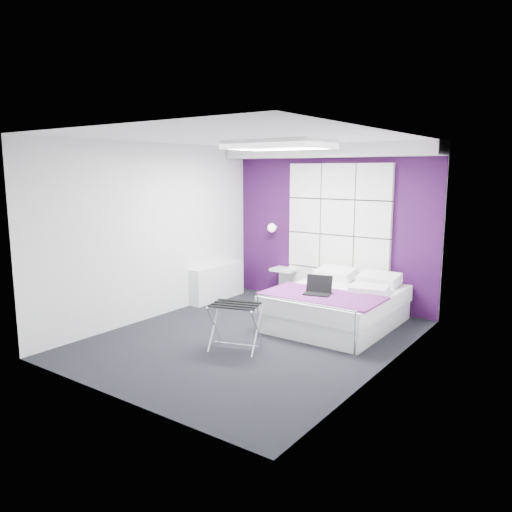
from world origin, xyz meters
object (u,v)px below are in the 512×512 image
(wall_lamp, at_px, (273,228))
(radiator, at_px, (217,282))
(laptop, at_px, (319,290))
(bed, at_px, (337,306))
(nightstand, at_px, (284,270))
(luggage_rack, at_px, (235,327))

(wall_lamp, xyz_separation_m, radiator, (-0.64, -0.76, -0.92))
(wall_lamp, distance_m, laptop, 2.19)
(wall_lamp, xyz_separation_m, bed, (1.70, -0.88, -0.93))
(radiator, distance_m, laptop, 2.36)
(nightstand, distance_m, luggage_rack, 2.62)
(radiator, height_order, nightstand, radiator)
(bed, distance_m, laptop, 0.54)
(radiator, height_order, bed, bed)
(luggage_rack, xyz_separation_m, laptop, (0.52, 1.19, 0.31))
(bed, bearing_deg, wall_lamp, 152.61)
(radiator, distance_m, bed, 2.34)
(radiator, distance_m, luggage_rack, 2.48)
(nightstand, height_order, luggage_rack, luggage_rack)
(radiator, xyz_separation_m, nightstand, (0.90, 0.72, 0.21))
(radiator, bearing_deg, bed, -2.96)
(bed, xyz_separation_m, laptop, (-0.06, -0.44, 0.31))
(bed, xyz_separation_m, luggage_rack, (-0.59, -1.63, 0.00))
(luggage_rack, bearing_deg, radiator, 117.37)
(bed, relative_size, luggage_rack, 3.28)
(radiator, height_order, luggage_rack, radiator)
(luggage_rack, bearing_deg, laptop, 48.55)
(wall_lamp, distance_m, luggage_rack, 2.90)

